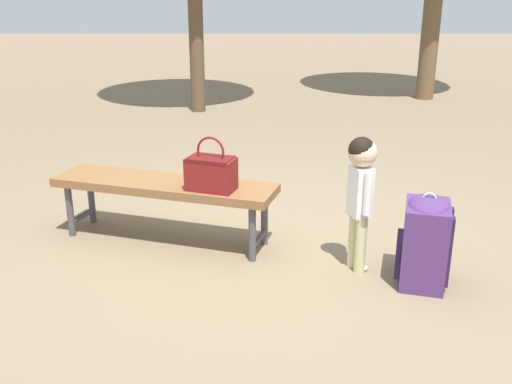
{
  "coord_description": "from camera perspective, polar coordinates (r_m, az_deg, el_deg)",
  "views": [
    {
      "loc": [
        0.06,
        -3.69,
        1.74
      ],
      "look_at": [
        0.04,
        -0.04,
        0.45
      ],
      "focal_mm": 40.77,
      "sensor_mm": 36.0,
      "label": 1
    }
  ],
  "objects": [
    {
      "name": "ground_plane",
      "position": [
        4.08,
        -0.54,
        -5.76
      ],
      "size": [
        40.0,
        40.0,
        0.0
      ],
      "primitive_type": "plane",
      "color": "#7F6B51",
      "rests_on": "ground"
    },
    {
      "name": "handbag",
      "position": [
        3.88,
        -4.43,
        2.0
      ],
      "size": [
        0.36,
        0.27,
        0.37
      ],
      "color": "maroon",
      "rests_on": "park_bench"
    },
    {
      "name": "child_standing",
      "position": [
        3.65,
        10.23,
        0.82
      ],
      "size": [
        0.18,
        0.23,
        0.88
      ],
      "color": "#CCCC8C",
      "rests_on": "ground"
    },
    {
      "name": "park_bench",
      "position": [
        4.15,
        -9.01,
        0.33
      ],
      "size": [
        1.65,
        0.85,
        0.45
      ],
      "color": "brown",
      "rests_on": "ground"
    },
    {
      "name": "backpack_large",
      "position": [
        3.68,
        16.23,
        -4.42
      ],
      "size": [
        0.37,
        0.41,
        0.6
      ],
      "color": "#4C2D66",
      "rests_on": "ground"
    }
  ]
}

